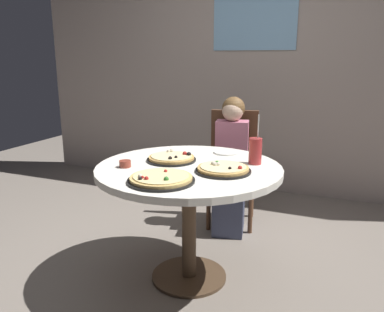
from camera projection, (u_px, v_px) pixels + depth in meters
ground_plane at (189, 277)px, 2.52m from camera, size 8.00×8.00×0.00m
wall_with_window at (264, 51)px, 3.92m from camera, size 5.20×0.13×2.90m
dining_table at (189, 183)px, 2.36m from camera, size 1.12×1.12×0.75m
chair_wooden at (233, 161)px, 3.30m from camera, size 0.47×0.47×0.95m
diner_child at (230, 172)px, 3.14m from camera, size 0.32×0.43×1.08m
pizza_veggie at (223, 169)px, 2.21m from camera, size 0.32×0.32×0.05m
pizza_cheese at (172, 158)px, 2.45m from camera, size 0.31×0.31×0.05m
pizza_pepperoni at (161, 179)px, 2.03m from camera, size 0.36×0.36×0.05m
soda_cup at (255, 151)px, 2.36m from camera, size 0.08×0.08×0.31m
sauce_bowl at (125, 164)px, 2.30m from camera, size 0.07×0.07×0.04m
plate_small at (227, 152)px, 2.65m from camera, size 0.18×0.18×0.01m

